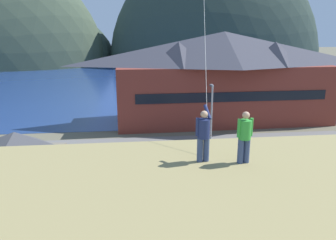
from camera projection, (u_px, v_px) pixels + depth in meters
ground_plane at (181, 213)px, 19.15m from camera, size 600.00×600.00×0.00m
parking_lot_pad at (171, 177)px, 23.94m from camera, size 40.00×20.00×0.10m
bay_water at (144, 81)px, 76.75m from camera, size 360.00×84.00×0.03m
far_hill_center_saddle at (214, 63)px, 128.64m from camera, size 84.20×56.90×88.35m
harbor_lodge at (223, 75)px, 38.86m from camera, size 27.85×10.27×11.10m
storage_shed_near_lot at (18, 163)px, 20.70m from camera, size 6.12×5.05×4.53m
wharf_dock at (155, 102)px, 49.98m from camera, size 3.20×10.96×0.70m
moored_boat_wharfside at (135, 101)px, 48.68m from camera, size 2.71×6.47×2.16m
moored_boat_outer_mooring at (177, 100)px, 49.84m from camera, size 2.31×6.94×2.16m
parked_car_back_row_left at (202, 184)px, 20.66m from camera, size 4.21×2.08×1.82m
parked_car_front_row_silver at (268, 151)px, 26.55m from camera, size 4.25×2.14×1.82m
parked_car_lone_by_shed at (171, 159)px, 24.87m from camera, size 4.36×2.38×1.82m
parked_car_front_row_end at (101, 164)px, 23.95m from camera, size 4.34×2.35×1.82m
parked_car_back_row_right at (289, 180)px, 21.14m from camera, size 4.31×2.27×1.82m
parked_car_mid_row_center at (99, 197)px, 18.96m from camera, size 4.25×2.15×1.82m
parking_light_pole at (211, 113)px, 28.81m from camera, size 0.24×0.78×6.17m
person_kite_flyer at (203, 134)px, 10.26m from camera, size 0.52×0.68×1.86m
person_companion at (245, 136)px, 10.14m from camera, size 0.54×0.40×1.74m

